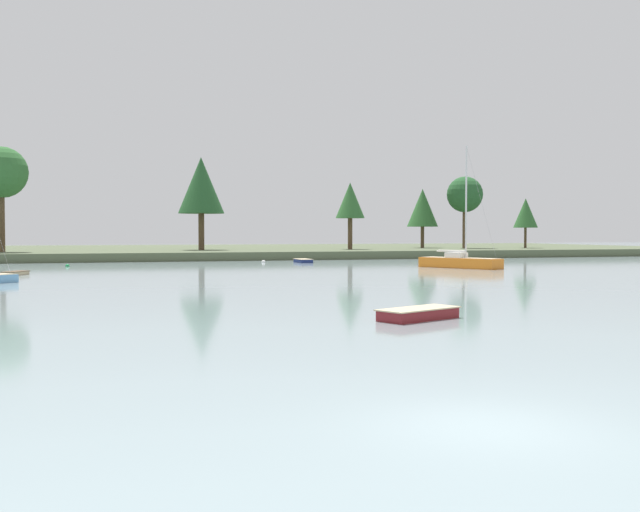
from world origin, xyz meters
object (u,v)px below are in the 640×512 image
dinghy_navy (303,261)px  mooring_buoy_green (67,266)px  sailboat_orange (460,265)px  dinghy_sand (16,274)px  dinghy_maroon (418,316)px  mooring_buoy_white (263,262)px

dinghy_navy → mooring_buoy_green: (-25.51, -2.61, -0.07)m
sailboat_orange → dinghy_sand: size_ratio=4.53×
dinghy_maroon → mooring_buoy_green: (-15.65, 51.16, -0.09)m
dinghy_navy → dinghy_maroon: dinghy_maroon is taller
sailboat_orange → mooring_buoy_white: (-15.74, 17.63, -0.20)m
dinghy_navy → dinghy_maroon: (-9.86, -53.77, 0.01)m
dinghy_maroon → mooring_buoy_white: (5.43, 54.82, -0.08)m
sailboat_orange → mooring_buoy_white: bearing=131.8°
sailboat_orange → dinghy_sand: sailboat_orange is taller
sailboat_orange → dinghy_sand: 40.13m
dinghy_sand → mooring_buoy_white: mooring_buoy_white is taller
dinghy_navy → mooring_buoy_white: size_ratio=6.68×
mooring_buoy_green → mooring_buoy_white: 21.39m
sailboat_orange → mooring_buoy_green: bearing=159.2°
mooring_buoy_white → dinghy_navy: bearing=-13.3°
sailboat_orange → dinghy_maroon: bearing=-119.6°
dinghy_navy → mooring_buoy_white: bearing=166.7°
dinghy_maroon → mooring_buoy_white: dinghy_maroon is taller
dinghy_maroon → mooring_buoy_green: bearing=107.0°
dinghy_navy → mooring_buoy_white: dinghy_navy is taller
sailboat_orange → dinghy_navy: 20.07m
sailboat_orange → mooring_buoy_white: size_ratio=25.23×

